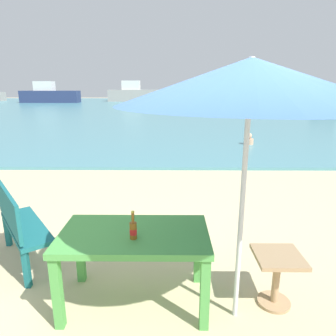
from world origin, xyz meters
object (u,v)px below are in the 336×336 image
object	(u,v)px
boat_barge	(50,95)
swimmer_person	(249,140)
picnic_table_green	(134,243)
boat_ferry	(136,94)
bench_teal_center	(19,221)
side_table_wood	(277,272)
patio_umbrella	(250,82)
beer_bottle_amber	(133,229)

from	to	relation	value
boat_barge	swimmer_person	bearing A→B (deg)	-57.96
picnic_table_green	boat_ferry	xyz separation A→B (m)	(-4.73, 42.14, 0.46)
picnic_table_green	bench_teal_center	xyz separation A→B (m)	(-1.46, 0.70, -0.11)
picnic_table_green	boat_barge	xyz separation A→B (m)	(-15.64, 38.24, 0.41)
bench_teal_center	side_table_wood	bearing A→B (deg)	-14.21
picnic_table_green	swimmer_person	world-z (taller)	picnic_table_green
boat_ferry	picnic_table_green	bearing A→B (deg)	-83.60
picnic_table_green	boat_barge	bearing A→B (deg)	112.24
picnic_table_green	patio_umbrella	world-z (taller)	patio_umbrella
bench_teal_center	swimmer_person	world-z (taller)	bench_teal_center
picnic_table_green	swimmer_person	distance (m)	8.80
boat_barge	boat_ferry	size ratio (longest dim) A/B	0.95
patio_umbrella	beer_bottle_amber	bearing A→B (deg)	176.61
swimmer_person	boat_ferry	xyz separation A→B (m)	(-7.88, 33.93, 0.87)
patio_umbrella	boat_ferry	distance (m)	42.71
bench_teal_center	boat_ferry	size ratio (longest dim) A/B	0.15
beer_bottle_amber	side_table_wood	xyz separation A→B (m)	(1.36, 0.10, -0.50)
patio_umbrella	boat_barge	distance (m)	41.86
boat_barge	beer_bottle_amber	bearing A→B (deg)	-67.81
beer_bottle_amber	boat_barge	distance (m)	41.43
side_table_wood	swimmer_person	size ratio (longest dim) A/B	1.32
beer_bottle_amber	bench_teal_center	world-z (taller)	beer_bottle_amber
patio_umbrella	side_table_wood	distance (m)	1.82
patio_umbrella	bench_teal_center	size ratio (longest dim) A/B	1.96
boat_barge	boat_ferry	bearing A→B (deg)	19.67
picnic_table_green	bench_teal_center	size ratio (longest dim) A/B	1.19
side_table_wood	swimmer_person	distance (m)	8.42
beer_bottle_amber	swimmer_person	xyz separation A→B (m)	(3.15, 8.33, -0.61)
swimmer_person	boat_barge	size ratio (longest dim) A/B	0.05
boat_barge	boat_ferry	distance (m)	11.59
side_table_wood	beer_bottle_amber	bearing A→B (deg)	-175.67
patio_umbrella	boat_barge	bearing A→B (deg)	113.36
beer_bottle_amber	side_table_wood	distance (m)	1.45
beer_bottle_amber	boat_barge	xyz separation A→B (m)	(-15.65, 38.36, 0.20)
patio_umbrella	boat_ferry	bearing A→B (deg)	97.64
beer_bottle_amber	boat_ferry	bearing A→B (deg)	96.39
side_table_wood	bench_teal_center	size ratio (longest dim) A/B	0.46
swimmer_person	boat_ferry	size ratio (longest dim) A/B	0.05
picnic_table_green	boat_ferry	bearing A→B (deg)	96.40
bench_teal_center	boat_ferry	bearing A→B (deg)	94.51
beer_bottle_amber	boat_ferry	size ratio (longest dim) A/B	0.03
bench_teal_center	swimmer_person	xyz separation A→B (m)	(4.61, 7.51, -0.30)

